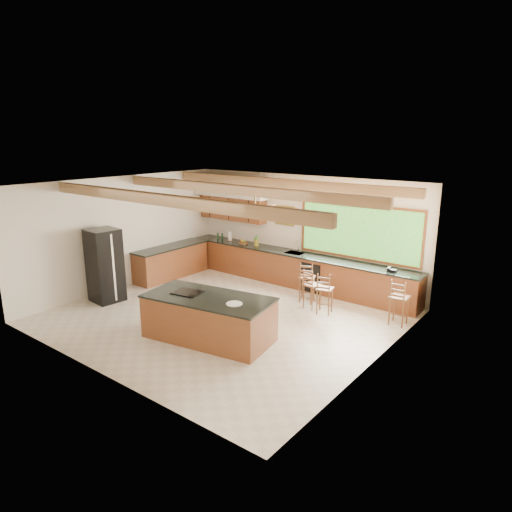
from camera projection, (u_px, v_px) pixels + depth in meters
The scene contains 9 objects.
ground at pixel (225, 317), 10.46m from camera, with size 7.20×7.20×0.00m, color beige.
room_shell at pixel (236, 217), 10.49m from camera, with size 7.27×6.54×3.02m.
counter_run at pixel (262, 267), 12.75m from camera, with size 7.12×3.10×1.26m.
island at pixel (209, 318), 9.23m from camera, with size 2.77×1.65×0.92m.
refrigerator at pixel (105, 265), 11.27m from camera, with size 0.78×0.76×1.83m.
bar_stool_a at pixel (306, 278), 11.25m from camera, with size 0.48×0.48×1.04m.
bar_stool_b at pixel (311, 286), 10.81m from camera, with size 0.40×0.40×0.97m.
bar_stool_c at pixel (324, 290), 10.49m from camera, with size 0.43×0.43×0.99m.
bar_stool_d at pixel (399, 298), 9.84m from camera, with size 0.39×0.39×1.05m.
Camera 1 is at (6.53, -7.27, 4.04)m, focal length 32.00 mm.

